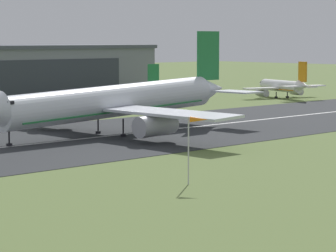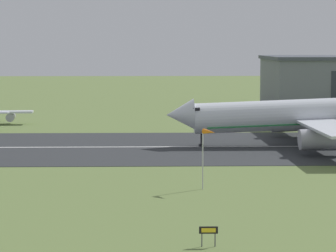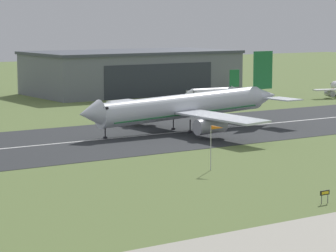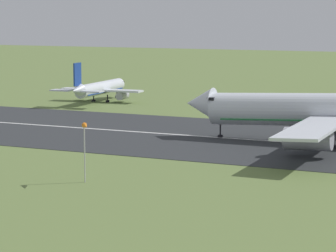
# 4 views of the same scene
# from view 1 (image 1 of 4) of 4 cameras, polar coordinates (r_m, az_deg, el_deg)

# --- Properties ---
(runway_strip) EXTENTS (427.05, 40.63, 0.06)m
(runway_strip) POSITION_cam_1_polar(r_m,az_deg,el_deg) (117.20, -7.54, -1.08)
(runway_strip) COLOR #2B2D30
(runway_strip) RESTS_ON ground_plane
(runway_centreline) EXTENTS (384.35, 0.70, 0.01)m
(runway_centreline) POSITION_cam_1_polar(r_m,az_deg,el_deg) (117.20, -7.54, -1.06)
(runway_centreline) COLOR silver
(runway_centreline) RESTS_ON runway_strip
(hangar_building) EXTENTS (65.11, 33.46, 13.38)m
(hangar_building) POSITION_cam_1_polar(r_m,az_deg,el_deg) (210.78, -10.42, 3.92)
(hangar_building) COLOR slate
(hangar_building) RESTS_ON ground_plane
(airplane_landing) EXTENTS (50.68, 49.83, 16.23)m
(airplane_landing) POSITION_cam_1_polar(r_m,az_deg,el_deg) (123.54, -3.93, 1.70)
(airplane_landing) COLOR silver
(airplane_landing) RESTS_ON ground_plane
(airplane_parked_west) EXTENTS (18.62, 24.90, 9.16)m
(airplane_parked_west) POSITION_cam_1_polar(r_m,az_deg,el_deg) (180.82, -2.86, 2.39)
(airplane_parked_west) COLOR silver
(airplane_parked_west) RESTS_ON ground_plane
(airplane_parked_east) EXTENTS (21.33, 21.69, 9.45)m
(airplane_parked_east) POSITION_cam_1_polar(r_m,az_deg,el_deg) (203.63, 8.20, 2.83)
(airplane_parked_east) COLOR white
(airplane_parked_east) RESTS_ON ground_plane
(windsock_pole) EXTENTS (1.62, 1.83, 7.04)m
(windsock_pole) POSITION_cam_1_polar(r_m,az_deg,el_deg) (80.75, 2.11, 0.08)
(windsock_pole) COLOR #B7B7BC
(windsock_pole) RESTS_ON ground_plane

